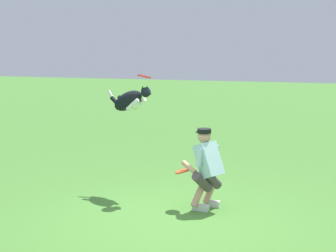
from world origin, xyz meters
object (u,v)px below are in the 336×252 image
dog (130,100)px  frisbee_held (183,171)px  frisbee_flying (144,77)px  person (207,166)px

dog → frisbee_held: bearing=-4.3°
frisbee_flying → person: bearing=161.9°
person → frisbee_held: size_ratio=5.23×
dog → frisbee_flying: (-0.32, 0.13, 0.43)m
dog → frisbee_held: 1.64m
dog → frisbee_flying: 0.55m
person → dog: bearing=8.0°
person → dog: size_ratio=1.27×
person → frisbee_held: person is taller
person → dog: dog is taller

